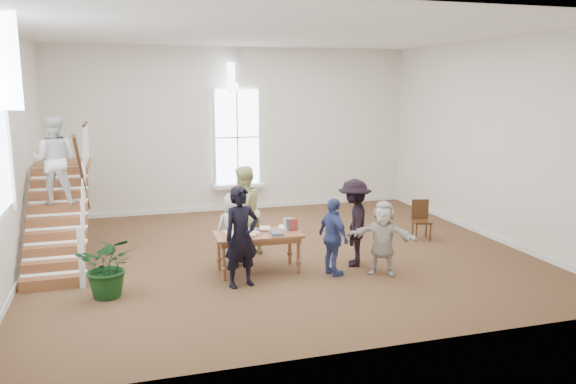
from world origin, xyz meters
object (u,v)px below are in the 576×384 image
object	(u,v)px
woman_cluster_a	(333,237)
woman_cluster_c	(383,238)
floor_plant	(109,266)
person_yellow	(243,212)
woman_cluster_b	(354,223)
side_chair	(421,218)
library_table	(258,238)
police_officer	(241,237)
elderly_woman	(233,229)

from	to	relation	value
woman_cluster_a	woman_cluster_c	distance (m)	0.92
floor_plant	person_yellow	bearing A→B (deg)	31.65
woman_cluster_b	side_chair	distance (m)	2.62
library_table	side_chair	world-z (taller)	side_chair
floor_plant	woman_cluster_a	bearing A→B (deg)	-0.78
person_yellow	woman_cluster_b	bearing A→B (deg)	117.03
police_officer	elderly_woman	distance (m)	1.27
police_officer	elderly_woman	bearing A→B (deg)	69.75
woman_cluster_c	side_chair	world-z (taller)	woman_cluster_c
person_yellow	floor_plant	size ratio (longest dim) A/B	1.75
elderly_woman	woman_cluster_c	size ratio (longest dim) A/B	1.03
elderly_woman	person_yellow	xyz separation A→B (m)	(0.30, 0.50, 0.22)
library_table	person_yellow	world-z (taller)	person_yellow
woman_cluster_a	elderly_woman	bearing A→B (deg)	40.92
library_table	floor_plant	distance (m)	2.72
woman_cluster_b	woman_cluster_a	bearing A→B (deg)	-29.73
elderly_woman	side_chair	xyz separation A→B (m)	(4.47, 0.61, -0.22)
woman_cluster_b	woman_cluster_c	world-z (taller)	woman_cluster_b
police_officer	library_table	bearing A→B (deg)	40.15
person_yellow	side_chair	xyz separation A→B (m)	(4.17, 0.11, -0.44)
library_table	woman_cluster_b	xyz separation A→B (m)	(1.90, -0.12, 0.18)
woman_cluster_c	library_table	bearing A→B (deg)	-165.63
woman_cluster_a	floor_plant	world-z (taller)	woman_cluster_a
elderly_woman	woman_cluster_b	xyz separation A→B (m)	(2.24, -0.72, 0.14)
library_table	woman_cluster_c	size ratio (longest dim) A/B	1.16
woman_cluster_b	floor_plant	world-z (taller)	woman_cluster_b
police_officer	woman_cluster_b	world-z (taller)	police_officer
woman_cluster_a	woman_cluster_b	xyz separation A→B (m)	(0.60, 0.45, 0.13)
elderly_woman	woman_cluster_b	distance (m)	2.36
woman_cluster_c	woman_cluster_a	bearing A→B (deg)	-158.77
police_officer	woman_cluster_c	xyz separation A→B (m)	(2.64, -0.12, -0.19)
woman_cluster_a	side_chair	world-z (taller)	woman_cluster_a
police_officer	woman_cluster_b	xyz separation A→B (m)	(2.34, 0.53, -0.04)
elderly_woman	person_yellow	bearing A→B (deg)	-125.19
elderly_woman	side_chair	size ratio (longest dim) A/B	1.59
police_officer	woman_cluster_c	distance (m)	2.65
library_table	person_yellow	bearing A→B (deg)	93.42
woman_cluster_b	woman_cluster_c	size ratio (longest dim) A/B	1.23
police_officer	floor_plant	size ratio (longest dim) A/B	1.67
side_chair	woman_cluster_c	bearing A→B (deg)	-120.98
library_table	elderly_woman	size ratio (longest dim) A/B	1.13
police_officer	woman_cluster_b	size ratio (longest dim) A/B	1.04
woman_cluster_c	elderly_woman	bearing A→B (deg)	-174.56
library_table	woman_cluster_b	size ratio (longest dim) A/B	0.95
police_officer	woman_cluster_c	size ratio (longest dim) A/B	1.28
side_chair	library_table	bearing A→B (deg)	-150.40
side_chair	elderly_woman	bearing A→B (deg)	-158.92
library_table	woman_cluster_a	bearing A→B (deg)	-22.72
police_officer	side_chair	distance (m)	4.95
library_table	police_officer	bearing A→B (deg)	-123.06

